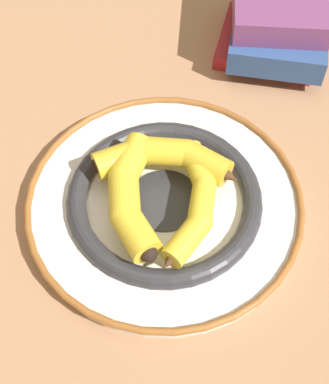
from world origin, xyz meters
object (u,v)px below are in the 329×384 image
(banana_a, at_px, (195,204))
(book_stack, at_px, (277,23))
(decorative_bowl, at_px, (164,202))
(banana_b, at_px, (166,157))
(banana_c, at_px, (130,193))

(banana_a, bearing_deg, book_stack, -13.02)
(decorative_bowl, height_order, banana_b, banana_b)
(banana_a, relative_size, book_stack, 0.70)
(banana_c, relative_size, book_stack, 0.64)
(decorative_bowl, xyz_separation_m, book_stack, (0.07, -0.36, 0.03))
(banana_b, bearing_deg, decorative_bowl, 92.11)
(banana_a, height_order, banana_b, banana_b)
(decorative_bowl, bearing_deg, banana_a, -174.43)
(banana_c, bearing_deg, book_stack, 141.33)
(banana_c, distance_m, book_stack, 0.40)
(banana_a, distance_m, banana_b, 0.08)
(book_stack, bearing_deg, banana_a, 161.68)
(banana_c, height_order, book_stack, book_stack)
(banana_b, distance_m, banana_c, 0.07)
(decorative_bowl, xyz_separation_m, banana_a, (-0.05, -0.00, 0.04))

